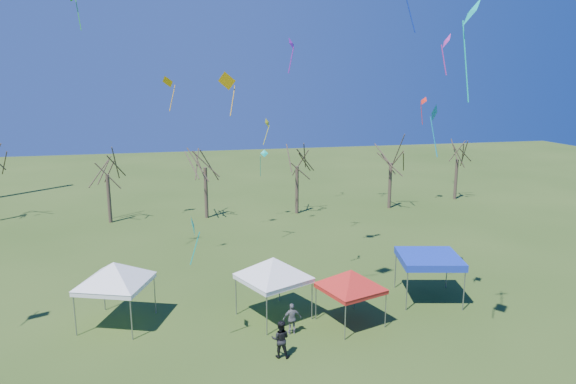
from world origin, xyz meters
name	(u,v)px	position (x,y,z in m)	size (l,w,h in m)	color
ground	(296,347)	(0.00, 0.00, 0.00)	(140.00, 140.00, 0.00)	#2E4817
tree_1	(106,157)	(-10.77, 24.65, 5.79)	(3.42, 3.42, 7.54)	#3D2D21
tree_2	(205,149)	(-2.37, 24.38, 6.29)	(3.71, 3.71, 8.18)	#3D2D21
tree_3	(297,149)	(6.03, 24.04, 6.08)	(3.59, 3.59, 7.91)	#3D2D21
tree_4	(392,147)	(15.36, 24.00, 6.06)	(3.58, 3.58, 7.89)	#3D2D21
tree_5	(458,145)	(23.72, 26.07, 5.73)	(3.39, 3.39, 7.46)	#3D2D21
tent_white_west	(114,267)	(-8.37, 4.29, 3.13)	(4.11, 4.11, 3.88)	gray
tent_white_mid	(273,262)	(-0.39, 3.30, 3.09)	(4.06, 4.06, 3.83)	gray
tent_red	(351,273)	(3.29, 1.68, 2.73)	(3.66, 3.66, 3.38)	gray
tent_blue	(429,259)	(8.67, 3.60, 2.39)	(3.98, 3.98, 2.61)	gray
person_dark	(281,339)	(-0.88, -0.73, 0.87)	(0.85, 0.66, 1.75)	black
person_grey	(292,319)	(0.14, 1.29, 0.79)	(0.93, 0.39, 1.58)	slate
kite_18	(292,44)	(1.25, 6.09, 14.14)	(0.68, 0.81, 1.90)	purple
kite_11	(227,81)	(-1.37, 13.87, 12.23)	(1.48, 1.29, 2.98)	#EDA30C
kite_5	(471,13)	(5.63, -3.72, 14.68)	(0.98, 1.32, 3.82)	#0ED5B3
kite_22	(264,155)	(2.67, 22.61, 5.88)	(0.80, 0.77, 2.45)	#0CC1A2
kite_19	(267,123)	(2.83, 21.71, 8.70)	(0.78, 0.88, 2.30)	yellow
kite_1	(194,227)	(-4.48, 0.74, 5.97)	(0.50, 0.97, 2.20)	#0CBC98
kite_9	(446,42)	(7.12, 0.53, 14.00)	(0.52, 0.80, 1.89)	#CE2DA0
kite_12	(423,101)	(18.42, 23.98, 10.30)	(0.69, 0.96, 2.68)	red
kite_17	(434,114)	(9.20, 5.06, 10.45)	(0.90, 0.85, 3.04)	#0B8BAC
kite_13	(168,82)	(-5.25, 21.57, 12.15)	(1.29, 1.27, 2.84)	#FFAA0D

